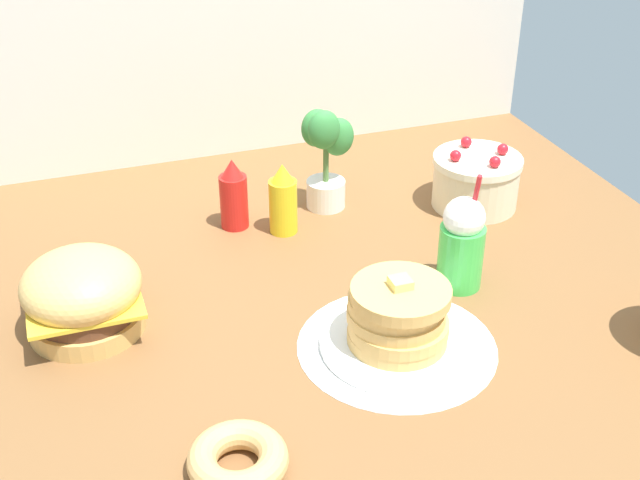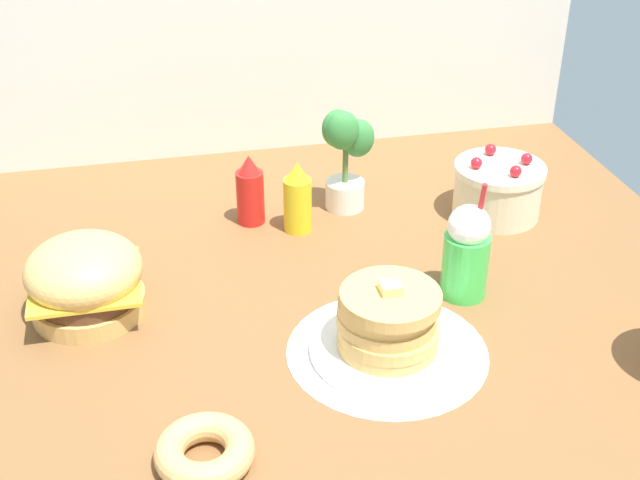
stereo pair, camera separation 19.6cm
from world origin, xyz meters
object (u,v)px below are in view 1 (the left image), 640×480
(donut_pink_glaze, at_px, (238,459))
(potted_plant, at_px, (326,154))
(ketchup_bottle, at_px, (234,196))
(burger, at_px, (83,295))
(cream_soda_cup, at_px, (462,243))
(pancake_stack, at_px, (398,320))
(mustard_bottle, at_px, (283,201))
(layer_cake, at_px, (476,181))

(donut_pink_glaze, distance_m, potted_plant, 1.06)
(ketchup_bottle, relative_size, potted_plant, 0.66)
(burger, bearing_deg, cream_soda_cup, -7.61)
(cream_soda_cup, bearing_deg, ketchup_bottle, 133.86)
(pancake_stack, height_order, mustard_bottle, mustard_bottle)
(mustard_bottle, bearing_deg, cream_soda_cup, -50.20)
(pancake_stack, bearing_deg, mustard_bottle, 98.31)
(layer_cake, bearing_deg, ketchup_bottle, 171.02)
(burger, height_order, potted_plant, potted_plant)
(burger, height_order, mustard_bottle, mustard_bottle)
(ketchup_bottle, relative_size, mustard_bottle, 1.00)
(burger, relative_size, ketchup_bottle, 1.33)
(ketchup_bottle, xyz_separation_m, mustard_bottle, (0.12, -0.07, 0.00))
(burger, distance_m, pancake_stack, 0.71)
(layer_cake, bearing_deg, burger, -167.87)
(ketchup_bottle, xyz_separation_m, potted_plant, (0.28, 0.03, 0.07))
(mustard_bottle, distance_m, cream_soda_cup, 0.52)
(burger, bearing_deg, mustard_bottle, 26.56)
(layer_cake, height_order, potted_plant, potted_plant)
(mustard_bottle, xyz_separation_m, cream_soda_cup, (0.33, -0.40, 0.03))
(pancake_stack, distance_m, donut_pink_glaze, 0.49)
(mustard_bottle, bearing_deg, pancake_stack, -81.69)
(burger, height_order, cream_soda_cup, cream_soda_cup)
(ketchup_bottle, bearing_deg, donut_pink_glaze, -103.90)
(layer_cake, bearing_deg, potted_plant, 161.75)
(pancake_stack, relative_size, layer_cake, 1.36)
(mustard_bottle, bearing_deg, layer_cake, -3.73)
(ketchup_bottle, bearing_deg, pancake_stack, -72.57)
(cream_soda_cup, xyz_separation_m, donut_pink_glaze, (-0.67, -0.43, -0.09))
(cream_soda_cup, height_order, potted_plant, potted_plant)
(donut_pink_glaze, bearing_deg, pancake_stack, 29.96)
(ketchup_bottle, bearing_deg, burger, -141.36)
(mustard_bottle, relative_size, potted_plant, 0.66)
(layer_cake, relative_size, mustard_bottle, 1.25)
(mustard_bottle, bearing_deg, potted_plant, 31.67)
(cream_soda_cup, bearing_deg, burger, 172.39)
(burger, height_order, donut_pink_glaze, burger)
(cream_soda_cup, height_order, donut_pink_glaze, cream_soda_cup)
(pancake_stack, xyz_separation_m, ketchup_bottle, (-0.20, 0.65, 0.02))
(donut_pink_glaze, bearing_deg, layer_cake, 40.90)
(pancake_stack, relative_size, donut_pink_glaze, 1.83)
(ketchup_bottle, height_order, donut_pink_glaze, ketchup_bottle)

